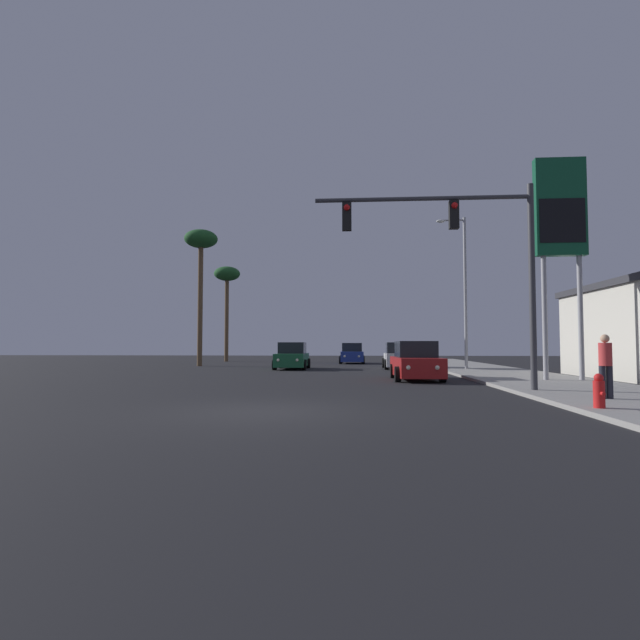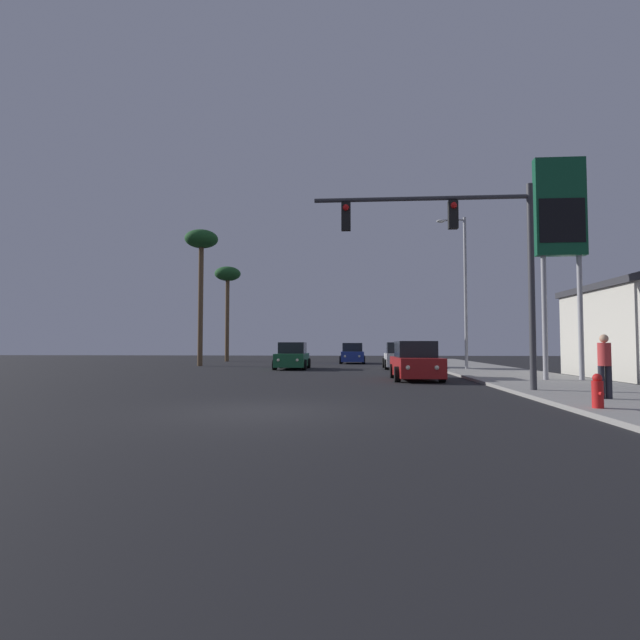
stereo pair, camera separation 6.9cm
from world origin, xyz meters
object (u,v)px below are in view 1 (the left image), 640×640
car_blue (352,354)px  car_red (416,362)px  car_white (399,357)px  pedestrian_on_sidewalk (606,363)px  traffic_light_mast (468,245)px  palm_tree_far (227,279)px  gas_station_sign (560,219)px  car_green (292,357)px  palm_tree_mid (201,247)px  fire_hydrant (599,391)px  street_lamp (463,284)px

car_blue → car_red: bearing=97.8°
car_white → pedestrian_on_sidewalk: 19.05m
traffic_light_mast → palm_tree_far: palm_tree_far is taller
gas_station_sign → pedestrian_on_sidewalk: size_ratio=5.39×
car_green → palm_tree_mid: 11.42m
traffic_light_mast → fire_hydrant: size_ratio=9.13×
palm_tree_far → palm_tree_mid: bearing=-86.2°
palm_tree_far → car_red: bearing=-58.3°
palm_tree_mid → fire_hydrant: bearing=-55.1°
fire_hydrant → car_white: bearing=97.1°
street_lamp → gas_station_sign: 9.60m
street_lamp → car_green: bearing=172.7°
gas_station_sign → palm_tree_far: gas_station_sign is taller
pedestrian_on_sidewalk → palm_tree_far: 37.30m
car_white → palm_tree_mid: 16.36m
car_red → palm_tree_far: (-14.48, 23.40, 6.88)m
car_green → fire_hydrant: size_ratio=5.68×
car_blue → car_white: 9.58m
traffic_light_mast → pedestrian_on_sidewalk: size_ratio=4.16×
pedestrian_on_sidewalk → palm_tree_mid: bearing=129.1°
car_red → fire_hydrant: (2.76, -10.39, -0.27)m
car_white → traffic_light_mast: 16.68m
car_blue → car_red: same height
car_green → palm_tree_far: 17.51m
pedestrian_on_sidewalk → gas_station_sign: bearing=75.6°
pedestrian_on_sidewalk → palm_tree_mid: (-17.70, 21.79, 7.59)m
car_blue → car_red: 19.58m
car_blue → fire_hydrant: (5.65, -29.76, -0.27)m
car_white → pedestrian_on_sidewalk: size_ratio=2.59×
car_green → fire_hydrant: car_green is taller
gas_station_sign → pedestrian_on_sidewalk: 9.24m
car_red → street_lamp: size_ratio=0.48×
fire_hydrant → pedestrian_on_sidewalk: 2.36m
pedestrian_on_sidewalk → palm_tree_far: size_ratio=0.19×
car_green → palm_tree_far: size_ratio=0.49×
car_white → palm_tree_mid: (-14.01, 3.10, 7.86)m
car_red → pedestrian_on_sidewalk: 9.24m
street_lamp → palm_tree_mid: size_ratio=0.91×
traffic_light_mast → palm_tree_far: 33.24m
street_lamp → palm_tree_mid: (-17.59, 5.37, 3.50)m
car_red → fire_hydrant: 10.75m
car_red → street_lamp: (3.77, 8.03, 4.36)m
car_green → car_blue: bearing=-110.9°
gas_station_sign → palm_tree_mid: (-19.53, 14.65, 2.00)m
car_white → pedestrian_on_sidewalk: pedestrian_on_sidewalk is taller
palm_tree_mid → street_lamp: bearing=-17.0°
car_white → car_red: bearing=89.9°
car_white → gas_station_sign: bearing=116.5°
car_blue → gas_station_sign: 23.10m
car_red → traffic_light_mast: (0.97, -5.89, 3.95)m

